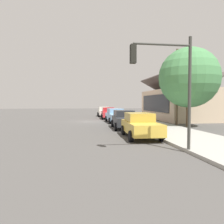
{
  "coord_description": "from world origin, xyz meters",
  "views": [
    {
      "loc": [
        26.56,
        -1.28,
        2.27
      ],
      "look_at": [
        0.42,
        2.6,
        1.15
      ],
      "focal_mm": 35.26,
      "sensor_mm": 36.0,
      "label": 1
    }
  ],
  "objects_px": {
    "shade_tree": "(189,78)",
    "utility_pole_wooden": "(177,86)",
    "fire_hydrant_red": "(117,115)",
    "car_mustard": "(140,125)",
    "traffic_light_main": "(167,75)",
    "car_skyblue": "(116,115)",
    "car_charcoal": "(124,119)",
    "car_cherry": "(108,113)",
    "car_ivory": "(104,111)"
  },
  "relations": [
    {
      "from": "utility_pole_wooden",
      "to": "traffic_light_main",
      "type": "bearing_deg",
      "value": -26.79
    },
    {
      "from": "car_mustard",
      "to": "fire_hydrant_red",
      "type": "height_order",
      "value": "car_mustard"
    },
    {
      "from": "car_charcoal",
      "to": "traffic_light_main",
      "type": "distance_m",
      "value": 10.09
    },
    {
      "from": "traffic_light_main",
      "to": "car_ivory",
      "type": "bearing_deg",
      "value": 179.68
    },
    {
      "from": "car_skyblue",
      "to": "fire_hydrant_red",
      "type": "xyz_separation_m",
      "value": [
        -6.62,
        1.35,
        -0.32
      ]
    },
    {
      "from": "car_mustard",
      "to": "car_skyblue",
      "type": "bearing_deg",
      "value": -178.82
    },
    {
      "from": "shade_tree",
      "to": "utility_pole_wooden",
      "type": "relative_size",
      "value": 0.99
    },
    {
      "from": "car_cherry",
      "to": "car_charcoal",
      "type": "xyz_separation_m",
      "value": [
        11.81,
        -0.13,
        0.0
      ]
    },
    {
      "from": "traffic_light_main",
      "to": "shade_tree",
      "type": "bearing_deg",
      "value": 147.93
    },
    {
      "from": "shade_tree",
      "to": "utility_pole_wooden",
      "type": "bearing_deg",
      "value": -151.07
    },
    {
      "from": "car_charcoal",
      "to": "traffic_light_main",
      "type": "xyz_separation_m",
      "value": [
        9.72,
        -0.1,
        2.68
      ]
    },
    {
      "from": "car_cherry",
      "to": "fire_hydrant_red",
      "type": "distance_m",
      "value": 1.64
    },
    {
      "from": "car_cherry",
      "to": "car_ivory",
      "type": "bearing_deg",
      "value": -175.84
    },
    {
      "from": "utility_pole_wooden",
      "to": "car_charcoal",
      "type": "bearing_deg",
      "value": -75.04
    },
    {
      "from": "car_cherry",
      "to": "car_skyblue",
      "type": "relative_size",
      "value": 0.97
    },
    {
      "from": "car_cherry",
      "to": "traffic_light_main",
      "type": "height_order",
      "value": "traffic_light_main"
    },
    {
      "from": "car_charcoal",
      "to": "fire_hydrant_red",
      "type": "xyz_separation_m",
      "value": [
        -12.54,
        1.56,
        -0.32
      ]
    },
    {
      "from": "car_ivory",
      "to": "fire_hydrant_red",
      "type": "height_order",
      "value": "car_ivory"
    },
    {
      "from": "car_ivory",
      "to": "car_skyblue",
      "type": "xyz_separation_m",
      "value": [
        11.3,
        0.16,
        0.0
      ]
    },
    {
      "from": "car_cherry",
      "to": "utility_pole_wooden",
      "type": "xyz_separation_m",
      "value": [
        10.32,
        5.43,
        3.11
      ]
    },
    {
      "from": "car_cherry",
      "to": "fire_hydrant_red",
      "type": "xyz_separation_m",
      "value": [
        -0.73,
        1.43,
        -0.32
      ]
    },
    {
      "from": "car_skyblue",
      "to": "shade_tree",
      "type": "distance_m",
      "value": 9.02
    },
    {
      "from": "car_skyblue",
      "to": "car_cherry",
      "type": "bearing_deg",
      "value": -179.72
    },
    {
      "from": "car_ivory",
      "to": "traffic_light_main",
      "type": "height_order",
      "value": "traffic_light_main"
    },
    {
      "from": "car_mustard",
      "to": "fire_hydrant_red",
      "type": "bearing_deg",
      "value": 177.23
    },
    {
      "from": "car_mustard",
      "to": "shade_tree",
      "type": "distance_m",
      "value": 9.1
    },
    {
      "from": "car_skyblue",
      "to": "traffic_light_main",
      "type": "distance_m",
      "value": 15.87
    },
    {
      "from": "car_charcoal",
      "to": "shade_tree",
      "type": "xyz_separation_m",
      "value": [
        -0.33,
        6.2,
        3.78
      ]
    },
    {
      "from": "car_ivory",
      "to": "car_charcoal",
      "type": "xyz_separation_m",
      "value": [
        17.22,
        -0.05,
        0.0
      ]
    },
    {
      "from": "car_mustard",
      "to": "shade_tree",
      "type": "relative_size",
      "value": 0.63
    },
    {
      "from": "car_cherry",
      "to": "shade_tree",
      "type": "bearing_deg",
      "value": 31.21
    },
    {
      "from": "shade_tree",
      "to": "car_charcoal",
      "type": "bearing_deg",
      "value": -86.96
    },
    {
      "from": "car_charcoal",
      "to": "fire_hydrant_red",
      "type": "relative_size",
      "value": 6.61
    },
    {
      "from": "car_mustard",
      "to": "utility_pole_wooden",
      "type": "distance_m",
      "value": 9.21
    },
    {
      "from": "car_mustard",
      "to": "traffic_light_main",
      "type": "distance_m",
      "value": 5.3
    },
    {
      "from": "car_charcoal",
      "to": "shade_tree",
      "type": "bearing_deg",
      "value": 95.73
    },
    {
      "from": "car_cherry",
      "to": "fire_hydrant_red",
      "type": "height_order",
      "value": "car_cherry"
    },
    {
      "from": "car_cherry",
      "to": "car_mustard",
      "type": "distance_m",
      "value": 16.96
    },
    {
      "from": "car_skyblue",
      "to": "car_mustard",
      "type": "height_order",
      "value": "same"
    },
    {
      "from": "car_ivory",
      "to": "car_charcoal",
      "type": "relative_size",
      "value": 0.94
    },
    {
      "from": "car_skyblue",
      "to": "fire_hydrant_red",
      "type": "distance_m",
      "value": 6.77
    },
    {
      "from": "car_cherry",
      "to": "traffic_light_main",
      "type": "relative_size",
      "value": 0.89
    },
    {
      "from": "fire_hydrant_red",
      "to": "shade_tree",
      "type": "bearing_deg",
      "value": 20.81
    },
    {
      "from": "shade_tree",
      "to": "car_cherry",
      "type": "bearing_deg",
      "value": -152.14
    },
    {
      "from": "car_charcoal",
      "to": "utility_pole_wooden",
      "type": "bearing_deg",
      "value": 107.65
    },
    {
      "from": "utility_pole_wooden",
      "to": "shade_tree",
      "type": "bearing_deg",
      "value": 28.93
    },
    {
      "from": "car_mustard",
      "to": "car_charcoal",
      "type": "bearing_deg",
      "value": -177.77
    },
    {
      "from": "car_ivory",
      "to": "car_cherry",
      "type": "distance_m",
      "value": 5.41
    },
    {
      "from": "car_cherry",
      "to": "traffic_light_main",
      "type": "bearing_deg",
      "value": 2.73
    },
    {
      "from": "car_charcoal",
      "to": "utility_pole_wooden",
      "type": "xyz_separation_m",
      "value": [
        -1.49,
        5.56,
        3.11
      ]
    }
  ]
}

